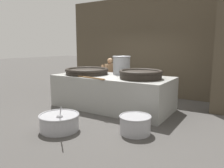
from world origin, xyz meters
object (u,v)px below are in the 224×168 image
object	(u,v)px
giant_wok_near	(87,71)
cook	(110,76)
giant_wok_far	(141,74)
stock_pot	(122,65)
prep_bowl_vegetables	(59,121)
prep_bowl_meat	(135,124)

from	to	relation	value
giant_wok_near	cook	size ratio (longest dim) A/B	0.95
giant_wok_far	stock_pot	size ratio (longest dim) A/B	2.06
giant_wok_near	giant_wok_far	distance (m)	1.90
giant_wok_far	stock_pot	xyz separation A→B (m)	(-0.94, 0.57, 0.18)
giant_wok_near	prep_bowl_vegetables	xyz separation A→B (m)	(0.90, -2.17, -0.89)
prep_bowl_vegetables	giant_wok_near	bearing A→B (deg)	112.46
giant_wok_near	stock_pot	size ratio (longest dim) A/B	2.37
giant_wok_near	prep_bowl_meat	xyz separation A→B (m)	(2.44, -1.43, -0.88)
giant_wok_far	prep_bowl_meat	bearing A→B (deg)	-69.34
giant_wok_near	prep_bowl_meat	world-z (taller)	giant_wok_near
giant_wok_near	prep_bowl_vegetables	size ratio (longest dim) A/B	1.37
giant_wok_far	prep_bowl_meat	size ratio (longest dim) A/B	1.72
giant_wok_near	stock_pot	bearing A→B (deg)	30.86
stock_pot	giant_wok_near	bearing A→B (deg)	-149.14
cook	prep_bowl_meat	xyz separation A→B (m)	(2.33, -2.65, -0.58)
giant_wok_near	prep_bowl_meat	size ratio (longest dim) A/B	1.98
stock_pot	cook	bearing A→B (deg)	142.83
giant_wok_near	giant_wok_far	xyz separation A→B (m)	(1.90, 0.01, 0.03)
prep_bowl_vegetables	prep_bowl_meat	distance (m)	1.71
giant_wok_far	prep_bowl_vegetables	world-z (taller)	giant_wok_far
cook	prep_bowl_meat	world-z (taller)	cook
prep_bowl_meat	stock_pot	bearing A→B (deg)	126.38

